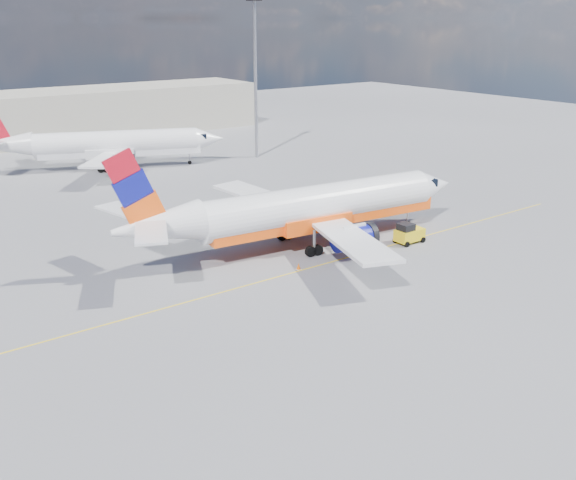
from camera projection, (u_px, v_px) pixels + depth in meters
ground at (309, 287)px, 49.02m from camera, size 240.00×240.00×0.00m
taxi_line at (286, 275)px, 51.30m from camera, size 70.00×0.15×0.01m
terminal_main at (57, 115)px, 107.62m from camera, size 70.00×14.00×8.00m
main_jet at (309, 208)px, 56.74m from camera, size 34.63×27.25×10.50m
second_jet at (109, 145)px, 86.56m from camera, size 31.94×24.09×9.81m
gse_tug at (409, 233)px, 58.27m from camera, size 2.71×1.67×1.93m
traffic_cone at (299, 266)px, 52.26m from camera, size 0.39×0.39×0.55m
floodlight_mast at (255, 64)px, 90.40m from camera, size 1.62×1.62×22.20m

